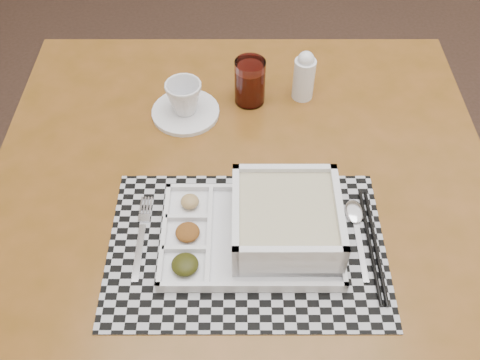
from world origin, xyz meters
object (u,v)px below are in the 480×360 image
object	(u,v)px
serving_tray	(275,225)
juice_glass	(250,83)
dining_table	(242,215)
cup	(184,98)
creamer_bottle	(304,76)

from	to	relation	value
serving_tray	juice_glass	size ratio (longest dim) A/B	3.07
dining_table	cup	xyz separation A→B (m)	(-0.13, 0.22, 0.12)
dining_table	creamer_bottle	bearing A→B (deg)	65.57
serving_tray	dining_table	bearing A→B (deg)	120.33
cup	creamer_bottle	size ratio (longest dim) A/B	0.66
cup	dining_table	bearing A→B (deg)	-74.34
serving_tray	cup	world-z (taller)	serving_tray
cup	serving_tray	bearing A→B (deg)	-74.43
creamer_bottle	juice_glass	bearing A→B (deg)	-171.57
cup	juice_glass	xyz separation A→B (m)	(0.14, 0.05, 0.00)
dining_table	juice_glass	world-z (taller)	juice_glass
dining_table	creamer_bottle	world-z (taller)	creamer_bottle
dining_table	cup	distance (m)	0.28
dining_table	serving_tray	size ratio (longest dim) A/B	3.19
dining_table	serving_tray	world-z (taller)	serving_tray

